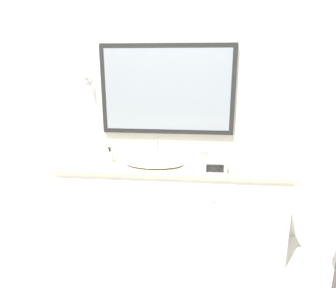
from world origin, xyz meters
name	(u,v)px	position (x,y,z in m)	size (l,w,h in m)	color
ground_plane	(170,265)	(0.00, 0.00, 0.00)	(14.00, 14.00, 0.00)	silver
wall_back	(176,116)	(0.00, 0.66, 1.29)	(8.00, 0.18, 2.55)	white
vanity_counter	(173,206)	(0.00, 0.33, 0.44)	(2.15, 0.61, 0.88)	white
sink_basin	(154,163)	(-0.18, 0.30, 0.90)	(0.55, 0.37, 0.21)	silver
soap_bottle	(110,156)	(-0.62, 0.34, 0.94)	(0.06, 0.06, 0.15)	white
appliance_box	(215,166)	(0.38, 0.18, 0.93)	(0.21, 0.15, 0.10)	#BCBCC1
picture_frame	(203,157)	(0.28, 0.40, 0.93)	(0.08, 0.01, 0.11)	#B2B2B7
hand_towel_near_sink	(265,169)	(0.84, 0.23, 0.89)	(0.17, 0.13, 0.03)	white
metal_tray	(232,165)	(0.55, 0.35, 0.88)	(0.18, 0.12, 0.01)	silver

